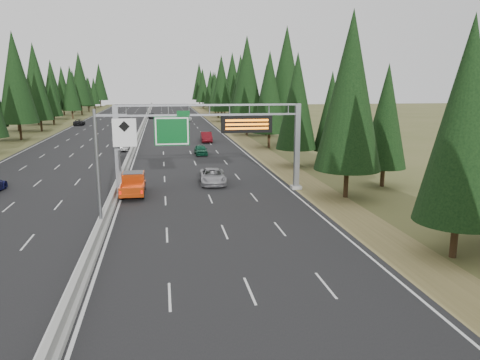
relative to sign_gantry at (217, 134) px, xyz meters
name	(u,v)px	position (x,y,z in m)	size (l,w,h in m)	color
road	(139,137)	(-8.92, 45.12, -5.23)	(32.00, 260.00, 0.08)	black
shoulder_right	(236,135)	(8.88, 45.12, -5.24)	(3.60, 260.00, 0.06)	olive
shoulder_left	(34,139)	(-26.72, 45.12, -5.24)	(3.60, 260.00, 0.06)	#515528
median_barrier	(139,135)	(-8.92, 45.12, -4.85)	(0.70, 260.00, 0.85)	gray
sign_gantry	(217,134)	(0.00, 0.00, 0.00)	(16.75, 0.98, 7.80)	slate
hov_sign_pole	(107,162)	(-8.33, -9.92, -0.54)	(2.80, 0.50, 8.00)	slate
tree_row_right	(271,86)	(13.02, 34.83, 3.84)	(11.74, 241.01, 18.10)	black
silver_minivan	(213,176)	(-0.07, 3.58, -4.46)	(2.42, 5.26, 1.46)	#99989C
red_pickup	(133,182)	(-7.42, 0.67, -4.17)	(2.01, 5.63, 1.83)	black
car_ahead_green	(201,150)	(0.35, 22.27, -4.51)	(1.60, 3.98, 1.36)	#124F34
car_ahead_dkred	(206,137)	(2.41, 35.98, -4.38)	(1.72, 4.93, 1.62)	#570C12
car_ahead_dkgrey	(170,132)	(-3.37, 45.62, -4.48)	(1.98, 4.87, 1.41)	black
car_ahead_white	(186,118)	(1.31, 78.94, -4.41)	(2.57, 5.58, 1.55)	silver
car_ahead_far	(152,116)	(-7.42, 89.69, -4.45)	(1.75, 4.35, 1.48)	black
car_onc_white	(123,145)	(-10.42, 28.32, -4.40)	(1.85, 4.61, 1.57)	white
car_onc_far	(79,122)	(-23.42, 71.58, -4.52)	(2.22, 4.82, 1.34)	black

